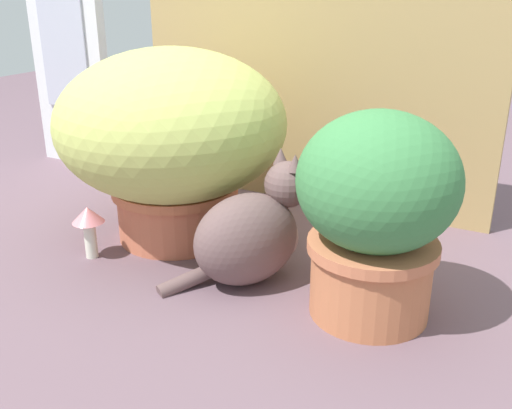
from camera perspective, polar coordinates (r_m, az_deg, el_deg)
The scene contains 8 objects.
ground_plane at distance 1.47m, azimuth -4.04°, elevation -6.15°, with size 6.00×6.00×0.00m, color #664E59.
cardboard_backdrop at distance 1.80m, azimuth 5.29°, elevation 13.92°, with size 1.14×0.03×0.89m, color tan.
window_panel_white at distance 2.32m, azimuth -18.13°, elevation 15.69°, with size 0.33×0.05×0.97m.
grass_planter at distance 1.55m, azimuth -8.21°, elevation 6.90°, with size 0.60×0.60×0.52m.
leafy_planter at distance 1.20m, azimuth 11.69°, elevation -0.46°, with size 0.33×0.33×0.44m.
cat at distance 1.35m, azimuth -0.33°, elevation -2.82°, with size 0.30×0.33×0.32m.
mushroom_ornament_pink at distance 1.53m, azimuth -16.14°, elevation -1.58°, with size 0.08×0.08×0.14m.
mushroom_ornament_red at distance 1.55m, azimuth -8.04°, elevation -0.95°, with size 0.11×0.11×0.13m.
Camera 1 is at (0.70, -1.10, 0.67)m, focal length 40.71 mm.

